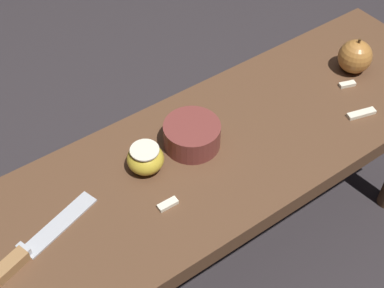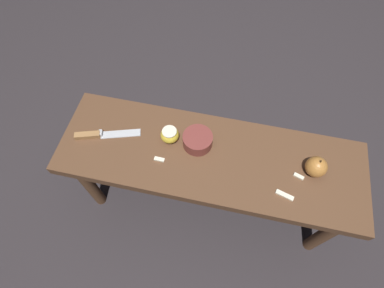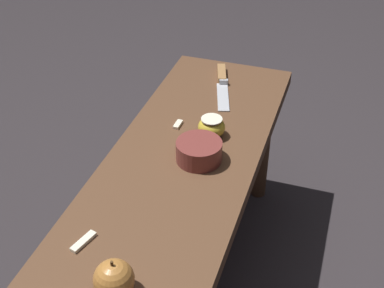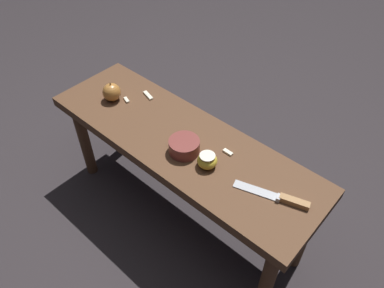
# 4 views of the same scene
# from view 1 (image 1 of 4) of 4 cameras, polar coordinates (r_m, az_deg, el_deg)

# --- Properties ---
(ground_plane) EXTENTS (8.00, 8.00, 0.00)m
(ground_plane) POSITION_cam_1_polar(r_m,az_deg,el_deg) (1.44, 2.86, -12.62)
(ground_plane) COLOR #2D282B
(wooden_bench) EXTENTS (1.15, 0.36, 0.47)m
(wooden_bench) POSITION_cam_1_polar(r_m,az_deg,el_deg) (1.12, 3.62, -2.32)
(wooden_bench) COLOR brown
(wooden_bench) RESTS_ON ground_plane
(knife) EXTENTS (0.25, 0.10, 0.02)m
(knife) POSITION_cam_1_polar(r_m,az_deg,el_deg) (0.94, -17.82, -11.41)
(knife) COLOR #B7BABF
(knife) RESTS_ON wooden_bench
(apple_whole) EXTENTS (0.08, 0.08, 0.09)m
(apple_whole) POSITION_cam_1_polar(r_m,az_deg,el_deg) (1.26, 17.00, 8.92)
(apple_whole) COLOR #B27233
(apple_whole) RESTS_ON wooden_bench
(apple_cut) EXTENTS (0.07, 0.07, 0.05)m
(apple_cut) POSITION_cam_1_polar(r_m,az_deg,el_deg) (1.00, -4.99, -1.56)
(apple_cut) COLOR gold
(apple_cut) RESTS_ON wooden_bench
(apple_slice_near_knife) EXTENTS (0.04, 0.02, 0.01)m
(apple_slice_near_knife) POSITION_cam_1_polar(r_m,az_deg,el_deg) (0.96, -2.60, -6.44)
(apple_slice_near_knife) COLOR silver
(apple_slice_near_knife) RESTS_ON wooden_bench
(apple_slice_center) EXTENTS (0.04, 0.02, 0.01)m
(apple_slice_center) POSITION_cam_1_polar(r_m,az_deg,el_deg) (1.23, 16.23, 6.13)
(apple_slice_center) COLOR silver
(apple_slice_center) RESTS_ON wooden_bench
(apple_slice_near_bowl) EXTENTS (0.06, 0.03, 0.01)m
(apple_slice_near_bowl) POSITION_cam_1_polar(r_m,az_deg,el_deg) (1.17, 17.62, 3.12)
(apple_slice_near_bowl) COLOR silver
(apple_slice_near_bowl) RESTS_ON wooden_bench
(bowl) EXTENTS (0.11, 0.11, 0.05)m
(bowl) POSITION_cam_1_polar(r_m,az_deg,el_deg) (1.04, -0.01, 0.98)
(bowl) COLOR brown
(bowl) RESTS_ON wooden_bench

